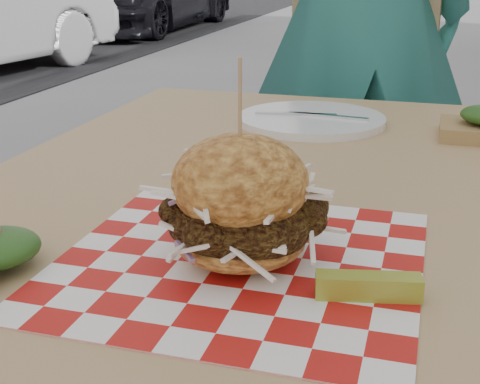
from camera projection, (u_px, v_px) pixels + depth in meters
The scene contains 7 objects.
diner at pixel (361, 9), 1.81m from camera, with size 0.66×0.43×1.81m, color #29776E.
patio_table at pixel (262, 238), 0.93m from camera, with size 0.80×1.20×0.75m.
patio_chair at pixel (357, 134), 1.92m from camera, with size 0.46×0.47×0.95m.
paper_liner at pixel (240, 260), 0.68m from camera, with size 0.36×0.36×0.00m, color red.
sandwich at pixel (240, 208), 0.66m from camera, with size 0.18×0.18×0.20m.
pickle_spear at pixel (368, 286), 0.60m from camera, with size 0.10×0.02×0.02m, color #A6A830.
place_setting at pixel (312, 120), 1.23m from camera, with size 0.27×0.27×0.02m.
Camera 1 is at (0.51, -0.82, 1.05)m, focal length 50.00 mm.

